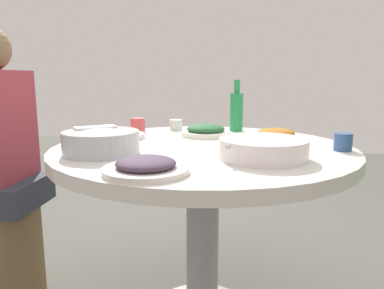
{
  "coord_description": "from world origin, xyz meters",
  "views": [
    {
      "loc": [
        1.38,
        0.39,
        1.02
      ],
      "look_at": [
        0.1,
        -0.01,
        0.77
      ],
      "focal_mm": 34.73,
      "sensor_mm": 36.0,
      "label": 1
    }
  ],
  "objects_px": {
    "dish_tofu_braise": "(119,134)",
    "tea_cup_side": "(343,142)",
    "rice_bowl": "(101,142)",
    "soup_bowl": "(263,149)",
    "dish_eggplant": "(146,166)",
    "stool_for_diner_right": "(6,256)",
    "round_dining_table": "(203,177)",
    "tea_cup_near": "(176,125)",
    "dish_greens": "(206,131)",
    "tea_cup_far": "(138,125)",
    "green_bottle": "(236,110)",
    "dish_stirfry": "(276,134)"
  },
  "relations": [
    {
      "from": "dish_eggplant",
      "to": "rice_bowl",
      "type": "bearing_deg",
      "value": -127.22
    },
    {
      "from": "round_dining_table",
      "to": "rice_bowl",
      "type": "distance_m",
      "value": 0.43
    },
    {
      "from": "tea_cup_near",
      "to": "tea_cup_side",
      "type": "bearing_deg",
      "value": 67.01
    },
    {
      "from": "dish_stirfry",
      "to": "tea_cup_far",
      "type": "height_order",
      "value": "tea_cup_far"
    },
    {
      "from": "dish_eggplant",
      "to": "stool_for_diner_right",
      "type": "bearing_deg",
      "value": -108.93
    },
    {
      "from": "dish_greens",
      "to": "tea_cup_near",
      "type": "bearing_deg",
      "value": -126.03
    },
    {
      "from": "dish_eggplant",
      "to": "tea_cup_near",
      "type": "distance_m",
      "value": 0.87
    },
    {
      "from": "dish_tofu_braise",
      "to": "stool_for_diner_right",
      "type": "distance_m",
      "value": 0.74
    },
    {
      "from": "dish_tofu_braise",
      "to": "tea_cup_far",
      "type": "bearing_deg",
      "value": -177.03
    },
    {
      "from": "green_bottle",
      "to": "tea_cup_far",
      "type": "relative_size",
      "value": 3.51
    },
    {
      "from": "green_bottle",
      "to": "stool_for_diner_right",
      "type": "height_order",
      "value": "green_bottle"
    },
    {
      "from": "round_dining_table",
      "to": "dish_greens",
      "type": "xyz_separation_m",
      "value": [
        -0.25,
        -0.06,
        0.15
      ]
    },
    {
      "from": "soup_bowl",
      "to": "tea_cup_near",
      "type": "xyz_separation_m",
      "value": [
        -0.56,
        -0.51,
        -0.01
      ]
    },
    {
      "from": "round_dining_table",
      "to": "tea_cup_near",
      "type": "height_order",
      "value": "tea_cup_near"
    },
    {
      "from": "round_dining_table",
      "to": "dish_eggplant",
      "type": "height_order",
      "value": "dish_eggplant"
    },
    {
      "from": "round_dining_table",
      "to": "tea_cup_near",
      "type": "bearing_deg",
      "value": -146.9
    },
    {
      "from": "dish_eggplant",
      "to": "dish_stirfry",
      "type": "bearing_deg",
      "value": 157.74
    },
    {
      "from": "tea_cup_side",
      "to": "stool_for_diner_right",
      "type": "xyz_separation_m",
      "value": [
        0.23,
        -1.38,
        -0.55
      ]
    },
    {
      "from": "green_bottle",
      "to": "stool_for_diner_right",
      "type": "xyz_separation_m",
      "value": [
        0.62,
        -0.91,
        -0.62
      ]
    },
    {
      "from": "dish_stirfry",
      "to": "tea_cup_side",
      "type": "xyz_separation_m",
      "value": [
        0.21,
        0.26,
        0.01
      ]
    },
    {
      "from": "dish_tofu_braise",
      "to": "dish_greens",
      "type": "bearing_deg",
      "value": 117.21
    },
    {
      "from": "tea_cup_far",
      "to": "round_dining_table",
      "type": "bearing_deg",
      "value": 55.69
    },
    {
      "from": "soup_bowl",
      "to": "green_bottle",
      "type": "distance_m",
      "value": 0.65
    },
    {
      "from": "dish_greens",
      "to": "green_bottle",
      "type": "height_order",
      "value": "green_bottle"
    },
    {
      "from": "round_dining_table",
      "to": "green_bottle",
      "type": "distance_m",
      "value": 0.51
    },
    {
      "from": "soup_bowl",
      "to": "dish_stirfry",
      "type": "height_order",
      "value": "soup_bowl"
    },
    {
      "from": "dish_eggplant",
      "to": "tea_cup_side",
      "type": "relative_size",
      "value": 3.77
    },
    {
      "from": "tea_cup_side",
      "to": "dish_greens",
      "type": "bearing_deg",
      "value": -107.69
    },
    {
      "from": "tea_cup_near",
      "to": "dish_eggplant",
      "type": "bearing_deg",
      "value": 14.45
    },
    {
      "from": "rice_bowl",
      "to": "stool_for_diner_right",
      "type": "bearing_deg",
      "value": -98.26
    },
    {
      "from": "round_dining_table",
      "to": "dish_stirfry",
      "type": "relative_size",
      "value": 5.31
    },
    {
      "from": "green_bottle",
      "to": "soup_bowl",
      "type": "bearing_deg",
      "value": 18.79
    },
    {
      "from": "dish_stirfry",
      "to": "tea_cup_far",
      "type": "bearing_deg",
      "value": -90.8
    },
    {
      "from": "dish_stirfry",
      "to": "dish_greens",
      "type": "xyz_separation_m",
      "value": [
        0.03,
        -0.32,
        0.0
      ]
    },
    {
      "from": "rice_bowl",
      "to": "tea_cup_near",
      "type": "distance_m",
      "value": 0.64
    },
    {
      "from": "dish_stirfry",
      "to": "tea_cup_near",
      "type": "distance_m",
      "value": 0.53
    },
    {
      "from": "dish_greens",
      "to": "tea_cup_far",
      "type": "bearing_deg",
      "value": -95.93
    },
    {
      "from": "dish_tofu_braise",
      "to": "tea_cup_near",
      "type": "height_order",
      "value": "tea_cup_near"
    },
    {
      "from": "stool_for_diner_right",
      "to": "tea_cup_near",
      "type": "bearing_deg",
      "value": 132.94
    },
    {
      "from": "dish_tofu_braise",
      "to": "tea_cup_side",
      "type": "height_order",
      "value": "tea_cup_side"
    },
    {
      "from": "rice_bowl",
      "to": "dish_stirfry",
      "type": "distance_m",
      "value": 0.77
    },
    {
      "from": "rice_bowl",
      "to": "soup_bowl",
      "type": "bearing_deg",
      "value": 98.84
    },
    {
      "from": "dish_eggplant",
      "to": "stool_for_diner_right",
      "type": "height_order",
      "value": "dish_eggplant"
    },
    {
      "from": "dish_tofu_braise",
      "to": "tea_cup_side",
      "type": "bearing_deg",
      "value": 89.82
    },
    {
      "from": "green_bottle",
      "to": "tea_cup_near",
      "type": "distance_m",
      "value": 0.32
    },
    {
      "from": "stool_for_diner_right",
      "to": "tea_cup_far",
      "type": "bearing_deg",
      "value": 135.85
    },
    {
      "from": "soup_bowl",
      "to": "tea_cup_near",
      "type": "height_order",
      "value": "soup_bowl"
    },
    {
      "from": "round_dining_table",
      "to": "dish_tofu_braise",
      "type": "height_order",
      "value": "dish_tofu_braise"
    },
    {
      "from": "rice_bowl",
      "to": "tea_cup_side",
      "type": "xyz_separation_m",
      "value": [
        -0.31,
        0.82,
        -0.01
      ]
    },
    {
      "from": "tea_cup_near",
      "to": "tea_cup_far",
      "type": "height_order",
      "value": "tea_cup_far"
    }
  ]
}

